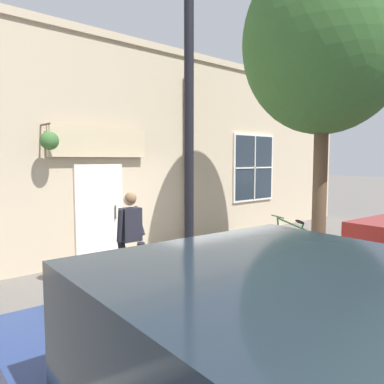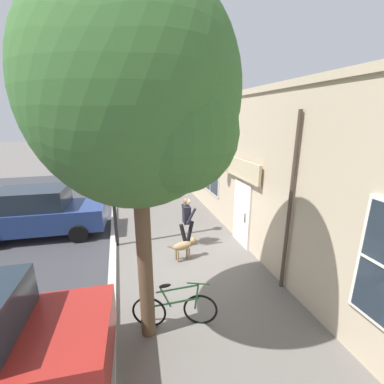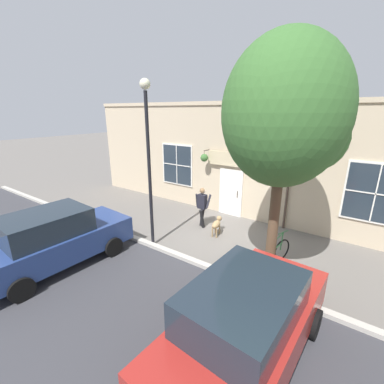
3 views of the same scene
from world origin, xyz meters
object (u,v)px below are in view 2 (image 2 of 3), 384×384
pedestrian_walking (187,217)px  parked_car_nearest_curb (40,212)px  dog_on_leash (184,245)px  street_lamp (108,139)px  leaning_bicycle (175,309)px  street_tree_by_curb (141,99)px

pedestrian_walking → parked_car_nearest_curb: 5.27m
dog_on_leash → street_lamp: bearing=-36.5°
pedestrian_walking → leaning_bicycle: bearing=71.4°
leaning_bicycle → street_lamp: bearing=-73.5°
pedestrian_walking → street_tree_by_curb: (1.57, 3.39, 3.38)m
street_lamp → street_tree_by_curb: bearing=99.5°
dog_on_leash → street_lamp: (1.95, -1.45, 3.04)m
street_tree_by_curb → leaning_bicycle: street_tree_by_curb is taller
pedestrian_walking → dog_on_leash: (0.29, 0.84, -0.54)m
leaning_bicycle → pedestrian_walking: bearing=-108.6°
pedestrian_walking → leaning_bicycle: 3.49m
pedestrian_walking → dog_on_leash: size_ratio=1.64×
leaning_bicycle → street_lamp: street_lamp is taller
street_tree_by_curb → street_lamp: (0.67, -4.00, -0.88)m
street_lamp → leaning_bicycle: bearing=106.5°
pedestrian_walking → dog_on_leash: pedestrian_walking is taller
dog_on_leash → leaning_bicycle: leaning_bicycle is taller
dog_on_leash → leaning_bicycle: size_ratio=0.59×
pedestrian_walking → street_tree_by_curb: 5.04m
street_lamp → dog_on_leash: bearing=143.5°
dog_on_leash → parked_car_nearest_curb: (4.53, -2.97, 0.44)m
parked_car_nearest_curb → street_lamp: 3.97m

